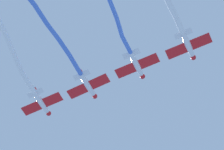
{
  "coord_description": "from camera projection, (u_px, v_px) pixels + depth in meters",
  "views": [
    {
      "loc": [
        22.05,
        -16.52,
        2.93
      ],
      "look_at": [
        -0.35,
        5.37,
        59.72
      ],
      "focal_mm": 71.67,
      "sensor_mm": 36.0,
      "label": 1
    }
  ],
  "objects": [
    {
      "name": "airplane_left_wing",
      "position": [
        137.0,
        65.0,
        64.26
      ],
      "size": [
        6.64,
        5.11,
        1.65
      ],
      "rotation": [
        0.0,
        0.0,
        1.93
      ],
      "color": "white"
    },
    {
      "name": "airplane_lead",
      "position": [
        188.0,
        46.0,
        62.43
      ],
      "size": [
        6.64,
        5.11,
        1.65
      ],
      "rotation": [
        0.0,
        0.0,
        1.93
      ],
      "color": "white"
    },
    {
      "name": "airplane_right_wing",
      "position": [
        88.0,
        86.0,
        65.56
      ],
      "size": [
        6.66,
        5.11,
        1.65
      ],
      "rotation": [
        0.0,
        0.0,
        1.89
      ],
      "color": "white"
    },
    {
      "name": "smoke_trail_right_wing",
      "position": [
        40.0,
        17.0,
        60.57
      ],
      "size": [
        5.09,
        20.2,
        1.42
      ],
      "color": "#4C75DB"
    },
    {
      "name": "airplane_slot",
      "position": [
        42.0,
        103.0,
        67.39
      ],
      "size": [
        6.65,
        5.11,
        1.65
      ],
      "rotation": [
        0.0,
        0.0,
        1.92
      ],
      "color": "white"
    }
  ]
}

